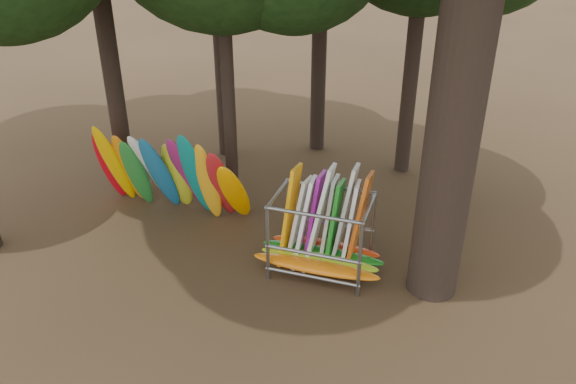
% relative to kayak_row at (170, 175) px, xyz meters
% --- Properties ---
extents(ground, '(120.00, 120.00, 0.00)m').
position_rel_kayak_row_xyz_m(ground, '(2.89, -1.61, -1.30)').
color(ground, '#47331E').
rests_on(ground, ground).
extents(kayak_row, '(5.01, 2.03, 3.06)m').
position_rel_kayak_row_xyz_m(kayak_row, '(0.00, 0.00, 0.00)').
color(kayak_row, red).
rests_on(kayak_row, ground).
extents(storage_rack, '(3.21, 1.50, 2.88)m').
position_rel_kayak_row_xyz_m(storage_rack, '(4.90, -1.34, -0.33)').
color(storage_rack, gray).
rests_on(storage_rack, ground).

